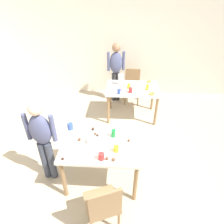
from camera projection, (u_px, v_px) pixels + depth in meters
The scene contains 32 objects.
ground_plane at pixel (105, 178), 3.23m from camera, with size 6.40×6.40×0.00m, color tan.
wall_back at pixel (115, 46), 5.19m from camera, with size 6.40×0.10×2.60m, color beige.
dining_table_near at pixel (101, 150), 2.87m from camera, with size 1.14×0.77×0.75m.
dining_table_far at pixel (132, 92), 4.42m from camera, with size 1.17×0.79×0.75m.
chair_near_table at pixel (103, 205), 2.32m from camera, with size 0.52×0.52×0.87m.
chair_far_table at pixel (132, 84), 5.13m from camera, with size 0.42×0.42×0.87m.
person_girl_near at pixel (42, 137), 2.82m from camera, with size 0.45×0.21×1.42m.
person_adult_far at pixel (116, 68), 4.94m from camera, with size 0.45×0.27×1.53m.
mixing_bowl at pixel (92, 140), 2.84m from camera, with size 0.16×0.16×0.07m, color white.
soda_can at pixel (113, 133), 2.94m from camera, with size 0.07×0.07×0.12m, color #198438.
fork_near at pixel (68, 151), 2.70m from camera, with size 0.17×0.02×0.01m, color silver.
cup_near_0 at pixel (101, 156), 2.56m from camera, with size 0.08×0.08×0.10m, color red.
cup_near_1 at pixel (70, 126), 3.09m from camera, with size 0.09×0.09×0.10m, color #3351B2.
cup_near_2 at pixel (116, 149), 2.68m from camera, with size 0.07×0.07×0.10m, color yellow.
cake_ball_0 at pixel (129, 140), 2.86m from camera, with size 0.04×0.04×0.04m, color brown.
cake_ball_1 at pixel (79, 139), 2.88m from camera, with size 0.05×0.05×0.05m, color brown.
cake_ball_2 at pixel (114, 159), 2.55m from camera, with size 0.05×0.05×0.05m, color brown.
cake_ball_3 at pixel (63, 159), 2.57m from camera, with size 0.04×0.04×0.04m, color #3D2319.
cake_ball_4 at pixel (107, 158), 2.57m from camera, with size 0.04×0.04×0.04m, color brown.
cake_ball_5 at pixel (97, 135), 2.95m from camera, with size 0.04×0.04×0.04m, color #3D2319.
cake_ball_6 at pixel (95, 134), 3.00m from camera, with size 0.04×0.04×0.04m, color brown.
cake_ball_7 at pixel (93, 129), 3.08m from camera, with size 0.05×0.05×0.05m, color #3D2319.
pitcher_far at pixel (121, 80), 4.44m from camera, with size 0.11×0.11×0.25m, color white.
cup_far_0 at pixel (147, 87), 4.25m from camera, with size 0.07×0.07×0.12m, color yellow.
cup_far_1 at pixel (129, 86), 4.30m from camera, with size 0.08×0.08×0.11m, color yellow.
cup_far_2 at pixel (119, 91), 4.09m from camera, with size 0.07×0.07×0.11m, color #3351B2.
cup_far_3 at pixel (131, 90), 4.14m from camera, with size 0.08×0.08×0.11m, color red.
donut_far_0 at pixel (140, 94), 4.07m from camera, with size 0.11×0.11×0.03m, color white.
donut_far_1 at pixel (149, 82), 4.59m from camera, with size 0.12×0.12×0.04m, color gold.
donut_far_2 at pixel (152, 94), 4.08m from camera, with size 0.13×0.13×0.04m, color gold.
donut_far_3 at pixel (120, 90), 4.23m from camera, with size 0.14×0.14×0.04m, color pink.
donut_far_4 at pixel (124, 87), 4.33m from camera, with size 0.13×0.13×0.04m, color white.
Camera 1 is at (0.26, -2.08, 2.69)m, focal length 31.39 mm.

